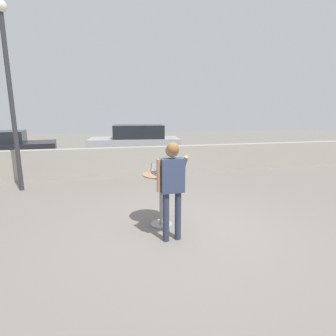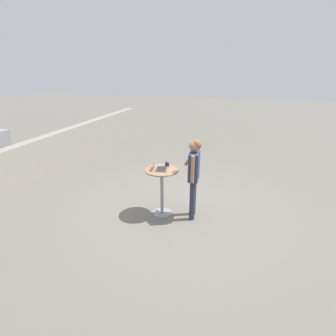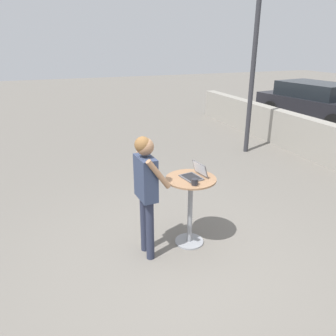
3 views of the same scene
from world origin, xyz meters
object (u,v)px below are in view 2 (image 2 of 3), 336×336
(laptop, at_px, (159,167))
(standing_person, at_px, (194,169))
(cafe_table, at_px, (162,184))
(coffee_mug, at_px, (167,164))

(laptop, height_order, standing_person, standing_person)
(laptop, relative_size, standing_person, 0.20)
(cafe_table, distance_m, standing_person, 0.77)
(laptop, relative_size, coffee_mug, 2.89)
(cafe_table, bearing_deg, coffee_mug, -12.68)
(laptop, xyz_separation_m, standing_person, (0.06, -0.72, 0.01))
(standing_person, bearing_deg, cafe_table, 94.16)
(cafe_table, relative_size, coffee_mug, 8.64)
(laptop, bearing_deg, cafe_table, -81.83)
(cafe_table, height_order, standing_person, standing_person)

